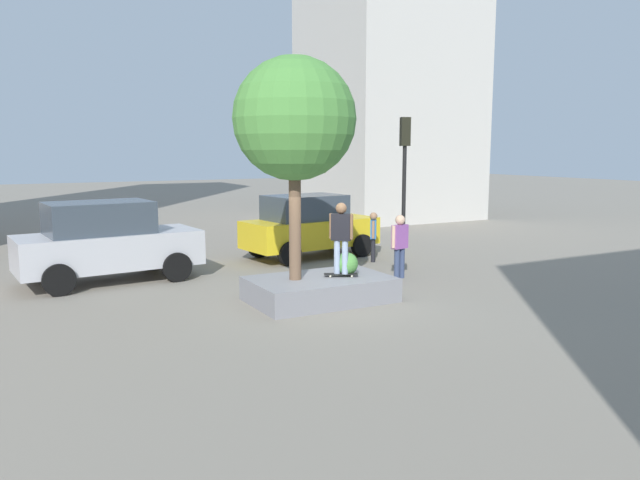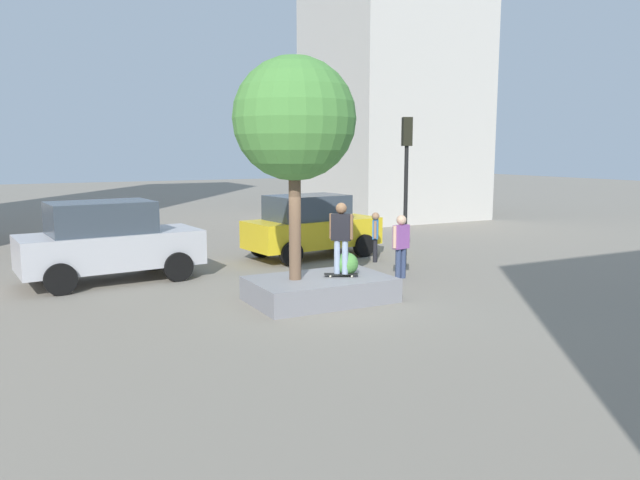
{
  "view_description": "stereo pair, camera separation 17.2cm",
  "coord_description": "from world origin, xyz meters",
  "views": [
    {
      "loc": [
        -6.76,
        -12.23,
        3.56
      ],
      "look_at": [
        -0.03,
        0.34,
        1.46
      ],
      "focal_mm": 34.49,
      "sensor_mm": 36.0,
      "label": 1
    },
    {
      "loc": [
        -6.61,
        -12.31,
        3.56
      ],
      "look_at": [
        -0.03,
        0.34,
        1.46
      ],
      "focal_mm": 34.49,
      "sensor_mm": 36.0,
      "label": 2
    }
  ],
  "objects": [
    {
      "name": "ground_plane",
      "position": [
        0.0,
        0.0,
        0.0
      ],
      "size": [
        120.0,
        120.0,
        0.0
      ],
      "primitive_type": "plane",
      "color": "gray"
    },
    {
      "name": "planter_ledge",
      "position": [
        -0.03,
        0.34,
        0.28
      ],
      "size": [
        3.28,
        2.09,
        0.56
      ],
      "primitive_type": "cube",
      "color": "gray",
      "rests_on": "ground"
    },
    {
      "name": "plaza_tree",
      "position": [
        -0.63,
        0.44,
        4.23
      ],
      "size": [
        2.8,
        2.8,
        5.09
      ],
      "color": "brown",
      "rests_on": "planter_ledge"
    },
    {
      "name": "boxwood_shrub",
      "position": [
        0.68,
        0.3,
        0.84
      ],
      "size": [
        0.56,
        0.56,
        0.56
      ],
      "primitive_type": "sphere",
      "color": "#4C8C3D",
      "rests_on": "planter_ledge"
    },
    {
      "name": "skateboard",
      "position": [
        0.46,
        0.19,
        0.62
      ],
      "size": [
        0.81,
        0.55,
        0.07
      ],
      "color": "black",
      "rests_on": "planter_ledge"
    },
    {
      "name": "skateboarder",
      "position": [
        0.46,
        0.19,
        1.62
      ],
      "size": [
        0.46,
        0.45,
        1.7
      ],
      "color": "#8C9EB7",
      "rests_on": "skateboard"
    },
    {
      "name": "sedan_parked",
      "position": [
        -4.11,
        4.94,
        1.11
      ],
      "size": [
        4.89,
        2.57,
        2.19
      ],
      "color": "#B7B7BC",
      "rests_on": "ground"
    },
    {
      "name": "taxi_cab",
      "position": [
        2.49,
        5.82,
        1.06
      ],
      "size": [
        4.69,
        2.55,
        2.09
      ],
      "color": "gold",
      "rests_on": "ground"
    },
    {
      "name": "traffic_light_corner",
      "position": [
        4.29,
        3.01,
        3.09
      ],
      "size": [
        0.34,
        0.37,
        4.53
      ],
      "color": "black",
      "rests_on": "ground"
    },
    {
      "name": "passerby_with_bag",
      "position": [
        3.94,
        4.13,
        0.92
      ],
      "size": [
        0.39,
        0.46,
        1.59
      ],
      "color": "black",
      "rests_on": "ground"
    },
    {
      "name": "bystander_watching",
      "position": [
        3.16,
        1.59,
        1.03
      ],
      "size": [
        0.6,
        0.29,
        1.78
      ],
      "color": "navy",
      "rests_on": "ground"
    },
    {
      "name": "brick_midrise",
      "position": [
        12.0,
        15.22,
        9.5
      ],
      "size": [
        7.52,
        7.52,
        19.0
      ],
      "primitive_type": "cube",
      "color": "beige",
      "rests_on": "ground"
    }
  ]
}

